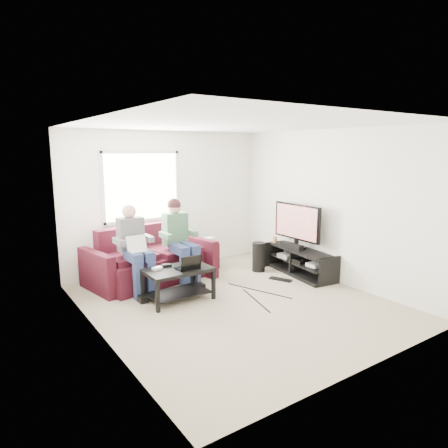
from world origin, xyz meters
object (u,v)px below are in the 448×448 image
at_px(coffee_table, 178,277).
at_px(tv_stand, 299,263).
at_px(sofa, 149,262).
at_px(end_table, 208,254).
at_px(subwoofer, 259,257).
at_px(tv, 297,223).

xyz_separation_m(coffee_table, tv_stand, (2.43, -0.13, -0.15)).
distance_m(sofa, end_table, 1.28).
relative_size(sofa, tv_stand, 1.44).
relative_size(coffee_table, subwoofer, 1.80).
bearing_deg(end_table, tv_stand, -48.72).
bearing_deg(tv_stand, subwoofer, 128.78).
bearing_deg(sofa, tv_stand, -26.28).
xyz_separation_m(subwoofer, end_table, (-0.67, 0.72, -0.01)).
relative_size(sofa, tv, 1.98).
height_order(coffee_table, tv, tv).
bearing_deg(coffee_table, end_table, 42.91).
height_order(coffee_table, end_table, end_table).
height_order(sofa, subwoofer, sofa).
bearing_deg(end_table, coffee_table, -137.09).
xyz_separation_m(tv_stand, subwoofer, (-0.48, 0.59, 0.06)).
relative_size(coffee_table, end_table, 1.67).
height_order(tv_stand, tv, tv).
relative_size(coffee_table, tv_stand, 0.65).
bearing_deg(subwoofer, end_table, 133.22).
bearing_deg(end_table, tv, -46.52).
height_order(sofa, coffee_table, sofa).
xyz_separation_m(sofa, tv, (2.42, -1.09, 0.60)).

